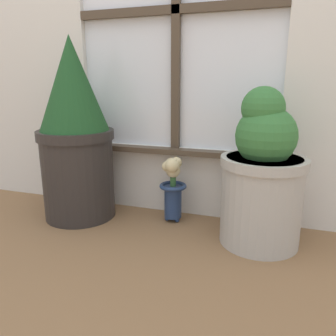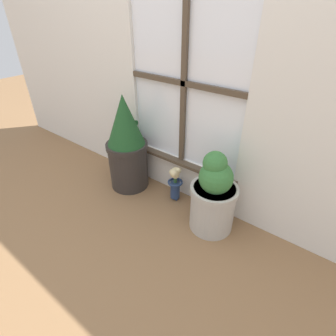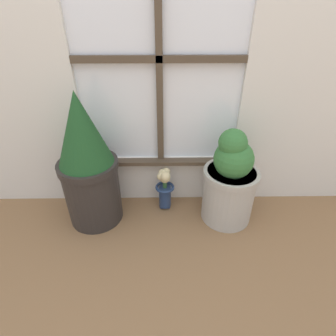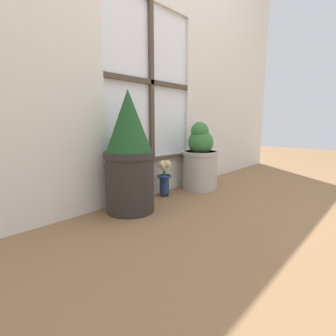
% 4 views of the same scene
% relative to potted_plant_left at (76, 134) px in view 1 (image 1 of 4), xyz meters
% --- Properties ---
extents(ground_plane, '(10.00, 10.00, 0.00)m').
position_rel_potted_plant_left_xyz_m(ground_plane, '(0.40, -0.35, -0.38)').
color(ground_plane, olive).
extents(potted_plant_left, '(0.33, 0.33, 0.79)m').
position_rel_potted_plant_left_xyz_m(potted_plant_left, '(0.00, 0.00, 0.00)').
color(potted_plant_left, '#2D2826').
rests_on(potted_plant_left, ground_plane).
extents(potted_plant_right, '(0.32, 0.32, 0.59)m').
position_rel_potted_plant_left_xyz_m(potted_plant_right, '(0.80, -0.01, -0.12)').
color(potted_plant_right, '#B7B2A8').
rests_on(potted_plant_right, ground_plane).
extents(flower_vase, '(0.12, 0.12, 0.29)m').
position_rel_potted_plant_left_xyz_m(flower_vase, '(0.42, 0.08, -0.21)').
color(flower_vase, navy).
rests_on(flower_vase, ground_plane).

